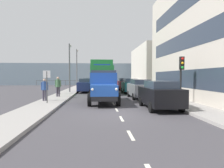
% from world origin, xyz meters
% --- Properties ---
extents(ground_plane, '(80.00, 80.00, 0.00)m').
position_xyz_m(ground_plane, '(0.00, -9.79, 0.00)').
color(ground_plane, '#423F44').
extents(sidewalk_left, '(2.12, 42.50, 0.15)m').
position_xyz_m(sidewalk_left, '(-4.67, -9.79, 0.07)').
color(sidewalk_left, '#9E9993').
rests_on(sidewalk_left, ground_plane).
extents(sidewalk_right, '(2.12, 42.50, 0.15)m').
position_xyz_m(sidewalk_right, '(4.67, -9.79, 0.07)').
color(sidewalk_right, '#9E9993').
rests_on(sidewalk_right, ground_plane).
extents(road_centreline_markings, '(0.12, 38.95, 0.01)m').
position_xyz_m(road_centreline_markings, '(0.00, -9.51, 0.00)').
color(road_centreline_markings, silver).
rests_on(road_centreline_markings, ground_plane).
extents(building_far_block, '(8.39, 12.46, 7.09)m').
position_xyz_m(building_far_block, '(-9.93, -22.46, 3.54)').
color(building_far_block, beige).
rests_on(building_far_block, ground_plane).
extents(sea_horizon, '(80.00, 0.80, 5.00)m').
position_xyz_m(sea_horizon, '(0.00, -34.05, 2.50)').
color(sea_horizon, gray).
rests_on(sea_horizon, ground_plane).
extents(seawall_railing, '(28.08, 0.08, 1.20)m').
position_xyz_m(seawall_railing, '(-0.00, -30.45, 0.92)').
color(seawall_railing, '#4C5156').
rests_on(seawall_railing, ground_plane).
extents(truck_vintage_blue, '(2.17, 5.64, 2.43)m').
position_xyz_m(truck_vintage_blue, '(0.71, -3.61, 1.18)').
color(truck_vintage_blue, black).
rests_on(truck_vintage_blue, ground_plane).
extents(lorry_cargo_green, '(2.58, 8.20, 3.87)m').
position_xyz_m(lorry_cargo_green, '(0.69, -12.71, 2.08)').
color(lorry_cargo_green, '#1E7033').
rests_on(lorry_cargo_green, ground_plane).
extents(car_black_kerbside_near, '(1.90, 3.98, 1.72)m').
position_xyz_m(car_black_kerbside_near, '(-2.66, -0.96, 0.90)').
color(car_black_kerbside_near, black).
rests_on(car_black_kerbside_near, ground_plane).
extents(car_grey_kerbside_1, '(1.78, 4.26, 1.72)m').
position_xyz_m(car_grey_kerbside_1, '(-2.66, -6.56, 0.89)').
color(car_grey_kerbside_1, slate).
rests_on(car_grey_kerbside_1, ground_plane).
extents(car_teal_kerbside_2, '(1.80, 3.83, 1.72)m').
position_xyz_m(car_teal_kerbside_2, '(-2.66, -11.99, 0.89)').
color(car_teal_kerbside_2, '#1E6670').
rests_on(car_teal_kerbside_2, ground_plane).
extents(car_maroon_kerbside_3, '(1.75, 3.94, 1.72)m').
position_xyz_m(car_maroon_kerbside_3, '(-2.66, -17.23, 0.89)').
color(car_maroon_kerbside_3, maroon).
rests_on(car_maroon_kerbside_3, ground_plane).
extents(car_navy_oppositeside_0, '(1.89, 4.41, 1.72)m').
position_xyz_m(car_navy_oppositeside_0, '(2.66, -13.58, 0.90)').
color(car_navy_oppositeside_0, navy).
rests_on(car_navy_oppositeside_0, ground_plane).
extents(car_silver_oppositeside_1, '(1.89, 4.67, 1.72)m').
position_xyz_m(car_silver_oppositeside_1, '(2.66, -19.98, 0.90)').
color(car_silver_oppositeside_1, '#B7BABF').
rests_on(car_silver_oppositeside_1, ground_plane).
extents(car_red_oppositeside_2, '(1.88, 4.00, 1.72)m').
position_xyz_m(car_red_oppositeside_2, '(2.66, -25.85, 0.89)').
color(car_red_oppositeside_2, '#B21E1E').
rests_on(car_red_oppositeside_2, ground_plane).
extents(pedestrian_in_dark_coat, '(0.53, 0.34, 1.68)m').
position_xyz_m(pedestrian_in_dark_coat, '(5.15, -4.29, 1.14)').
color(pedestrian_in_dark_coat, '#383342').
rests_on(pedestrian_in_dark_coat, sidewalk_right).
extents(pedestrian_couple_a, '(0.53, 0.34, 1.81)m').
position_xyz_m(pedestrian_couple_a, '(4.78, -7.32, 1.22)').
color(pedestrian_couple_a, '#383342').
rests_on(pedestrian_couple_a, sidewalk_right).
extents(pedestrian_with_bag, '(0.53, 0.34, 1.63)m').
position_xyz_m(pedestrian_with_bag, '(5.32, -10.18, 1.11)').
color(pedestrian_with_bag, '#4C473D').
rests_on(pedestrian_with_bag, sidewalk_right).
extents(traffic_light_near, '(0.28, 0.41, 3.20)m').
position_xyz_m(traffic_light_near, '(-4.64, -2.35, 2.47)').
color(traffic_light_near, black).
rests_on(traffic_light_near, sidewalk_left).
extents(lamp_post_promenade, '(0.32, 1.14, 5.70)m').
position_xyz_m(lamp_post_promenade, '(4.47, -12.58, 3.60)').
color(lamp_post_promenade, '#59595B').
rests_on(lamp_post_promenade, sidewalk_right).
extents(lamp_post_far, '(0.32, 1.14, 6.34)m').
position_xyz_m(lamp_post_far, '(4.62, -21.58, 3.94)').
color(lamp_post_far, '#59595B').
rests_on(lamp_post_far, sidewalk_right).
extents(street_sign, '(0.50, 0.07, 2.25)m').
position_xyz_m(street_sign, '(4.65, -3.05, 1.68)').
color(street_sign, '#4C4C4C').
rests_on(street_sign, sidewalk_right).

